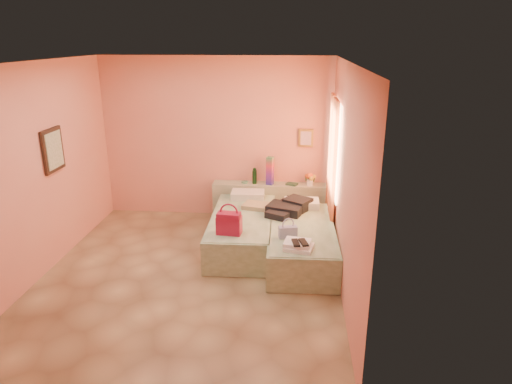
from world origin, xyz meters
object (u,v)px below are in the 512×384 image
at_px(bed_left, 243,231).
at_px(green_book, 292,184).
at_px(flower_vase, 310,178).
at_px(blue_handbag, 288,232).
at_px(headboard_ledge, 271,201).
at_px(towel_stack, 299,245).
at_px(magenta_handbag, 229,223).
at_px(bed_right, 301,242).
at_px(water_bottle, 255,176).

relative_size(bed_left, green_book, 10.67).
distance_m(green_book, flower_vase, 0.33).
bearing_deg(blue_handbag, headboard_ledge, 87.05).
bearing_deg(bed_left, headboard_ledge, 70.77).
xyz_separation_m(green_book, towel_stack, (0.12, -2.21, -0.12)).
bearing_deg(magenta_handbag, bed_left, 86.78).
relative_size(headboard_ledge, green_book, 10.94).
bearing_deg(magenta_handbag, towel_stack, -17.55).
relative_size(headboard_ledge, flower_vase, 7.84).
bearing_deg(bed_right, flower_vase, 83.02).
xyz_separation_m(magenta_handbag, towel_stack, (0.96, -0.41, -0.11)).
relative_size(bed_right, flower_vase, 7.65).
bearing_deg(magenta_handbag, flower_vase, 63.04).
distance_m(headboard_ledge, blue_handbag, 1.95).
xyz_separation_m(bed_right, magenta_handbag, (-1.00, -0.33, 0.41)).
distance_m(water_bottle, towel_stack, 2.38).
bearing_deg(bed_right, towel_stack, -94.88).
distance_m(water_bottle, green_book, 0.66).
bearing_deg(towel_stack, bed_right, 86.52).
height_order(headboard_ledge, water_bottle, water_bottle).
bearing_deg(bed_left, towel_stack, -53.17).
height_order(green_book, magenta_handbag, magenta_handbag).
xyz_separation_m(bed_right, towel_stack, (-0.04, -0.74, 0.30)).
bearing_deg(green_book, bed_left, -100.00).
bearing_deg(green_book, blue_handbag, -67.84).
distance_m(blue_handbag, towel_stack, 0.38).
distance_m(bed_right, green_book, 1.54).
relative_size(bed_left, towel_stack, 5.71).
relative_size(headboard_ledge, bed_right, 1.02).
height_order(bed_left, magenta_handbag, magenta_handbag).
relative_size(bed_right, towel_stack, 5.71).
distance_m(bed_left, flower_vase, 1.62).
bearing_deg(headboard_ledge, blue_handbag, -80.12).
height_order(green_book, flower_vase, flower_vase).
distance_m(headboard_ledge, towel_stack, 2.31).
relative_size(headboard_ledge, magenta_handbag, 6.11).
relative_size(water_bottle, green_book, 1.44).
distance_m(water_bottle, flower_vase, 0.96).
relative_size(headboard_ledge, water_bottle, 7.58).
bearing_deg(towel_stack, blue_handbag, 113.12).
bearing_deg(bed_left, magenta_handbag, -100.15).
xyz_separation_m(water_bottle, magenta_handbag, (-0.19, -1.83, -0.13)).
distance_m(water_bottle, blue_handbag, 2.00).
xyz_separation_m(headboard_ledge, magenta_handbag, (-0.48, -1.84, 0.33)).
relative_size(bed_right, blue_handbag, 8.08).
xyz_separation_m(headboard_ledge, water_bottle, (-0.29, -0.02, 0.46)).
xyz_separation_m(bed_left, bed_right, (0.90, -0.34, 0.00)).
xyz_separation_m(green_book, blue_handbag, (-0.03, -1.87, -0.09)).
height_order(bed_left, blue_handbag, blue_handbag).
xyz_separation_m(headboard_ledge, green_book, (0.36, -0.04, 0.34)).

